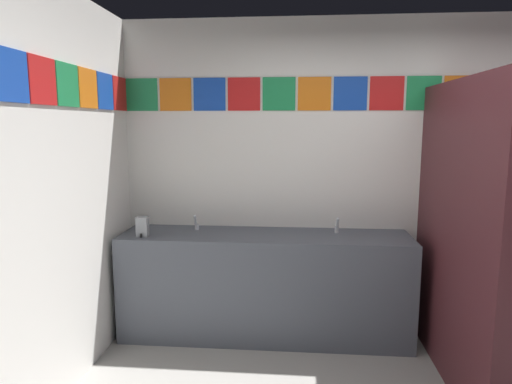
% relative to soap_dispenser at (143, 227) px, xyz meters
% --- Properties ---
extents(wall_back, '(4.40, 0.09, 2.62)m').
position_rel_soap_dispenser_xyz_m(wall_back, '(1.94, 0.47, 0.37)').
color(wall_back, white).
rests_on(wall_back, ground_plane).
extents(vanity_counter, '(2.35, 0.55, 0.87)m').
position_rel_soap_dispenser_xyz_m(vanity_counter, '(0.97, 0.16, -0.50)').
color(vanity_counter, '#4C515B').
rests_on(vanity_counter, ground_plane).
extents(faucet_left, '(0.04, 0.10, 0.14)m').
position_rel_soap_dispenser_xyz_m(faucet_left, '(0.38, 0.25, -0.03)').
color(faucet_left, silver).
rests_on(faucet_left, vanity_counter).
extents(faucet_right, '(0.04, 0.10, 0.14)m').
position_rel_soap_dispenser_xyz_m(faucet_right, '(1.55, 0.25, -0.03)').
color(faucet_right, silver).
rests_on(faucet_right, vanity_counter).
extents(soap_dispenser, '(0.09, 0.09, 0.16)m').
position_rel_soap_dispenser_xyz_m(soap_dispenser, '(0.00, 0.00, 0.00)').
color(soap_dispenser, gray).
rests_on(soap_dispenser, vanity_counter).
extents(stall_divider, '(0.92, 1.53, 2.05)m').
position_rel_soap_dispenser_xyz_m(stall_divider, '(2.42, -0.59, 0.08)').
color(stall_divider, '#471E23').
rests_on(stall_divider, ground_plane).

